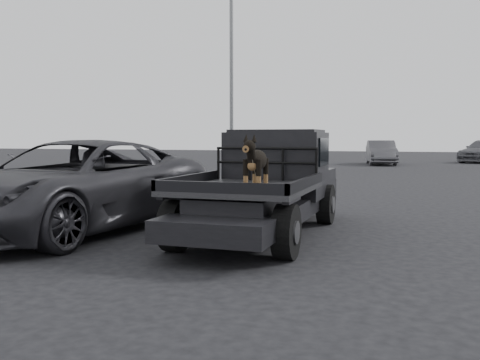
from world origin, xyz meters
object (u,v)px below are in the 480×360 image
(floodlight_near, at_px, (231,11))
(distant_car_a, at_px, (381,152))
(flatbed_ute, at_px, (263,208))
(parked_suv, at_px, (75,185))
(dog, at_px, (256,165))

(floodlight_near, bearing_deg, distant_car_a, 56.51)
(flatbed_ute, xyz_separation_m, distant_car_a, (0.27, 25.28, 0.28))
(flatbed_ute, bearing_deg, parked_suv, -169.23)
(flatbed_ute, bearing_deg, dog, -76.67)
(parked_suv, height_order, distant_car_a, parked_suv)
(dog, relative_size, floodlight_near, 0.05)
(dog, bearing_deg, distant_car_a, 90.32)
(parked_suv, xyz_separation_m, distant_car_a, (3.57, 25.91, -0.07))
(dog, bearing_deg, flatbed_ute, 103.33)
(dog, xyz_separation_m, floodlight_near, (-6.52, 17.42, 6.34))
(distant_car_a, distance_m, floodlight_near, 13.44)
(distant_car_a, bearing_deg, flatbed_ute, -99.98)
(flatbed_ute, xyz_separation_m, parked_suv, (-3.30, -0.63, 0.35))
(flatbed_ute, distance_m, distant_car_a, 25.29)
(flatbed_ute, distance_m, dog, 1.99)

